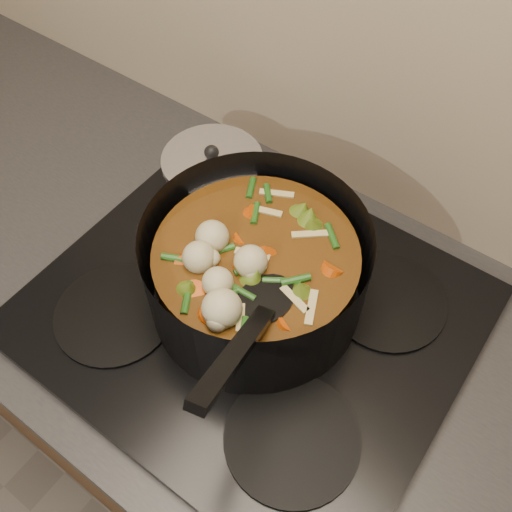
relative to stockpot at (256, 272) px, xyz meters
The scene contains 4 objects.
counter 0.55m from the stockpot, 76.48° to the right, with size 2.64×0.64×0.91m.
stovetop 0.08m from the stockpot, 76.48° to the right, with size 0.62×0.54×0.03m.
stockpot is the anchor object (origin of this frame).
saucepan 0.21m from the stockpot, 145.63° to the left, with size 0.16×0.16×0.13m.
Camera 1 is at (0.27, 1.57, 1.67)m, focal length 40.00 mm.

